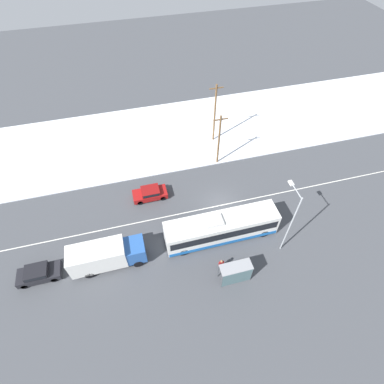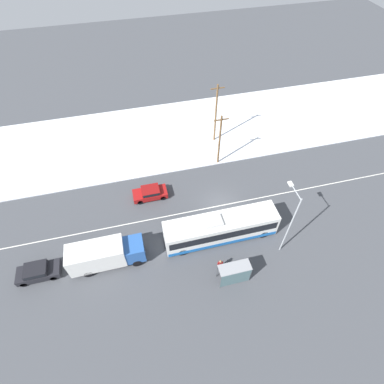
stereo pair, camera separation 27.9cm
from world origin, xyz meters
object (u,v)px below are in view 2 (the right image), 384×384
object	(u,v)px
utility_pole_snowlot	(216,113)
city_bus	(221,228)
pedestrian_at_stop	(220,264)
bus_shelter	(235,273)
sedan_car	(150,193)
utility_pole_roadside	(220,140)
box_truck	(105,254)
streetlamp	(290,218)
parked_car_near_truck	(38,271)

from	to	relation	value
utility_pole_snowlot	city_bus	bearing A→B (deg)	-104.45
city_bus	pedestrian_at_stop	distance (m)	3.82
bus_shelter	sedan_car	bearing A→B (deg)	116.13
pedestrian_at_stop	utility_pole_roadside	world-z (taller)	utility_pole_roadside
city_bus	box_truck	xyz separation A→B (m)	(-11.87, -0.23, 0.07)
bus_shelter	utility_pole_snowlot	xyz separation A→B (m)	(4.25, 20.76, 2.82)
sedan_car	utility_pole_roadside	size ratio (longest dim) A/B	0.55
sedan_car	box_truck	bearing A→B (deg)	53.91
bus_shelter	streetlamp	bearing A→B (deg)	23.47
city_bus	parked_car_near_truck	world-z (taller)	city_bus
utility_pole_roadside	pedestrian_at_stop	bearing A→B (deg)	-106.36
pedestrian_at_stop	streetlamp	distance (m)	7.99
box_truck	streetlamp	distance (m)	17.99
sedan_car	pedestrian_at_stop	size ratio (longest dim) A/B	2.48
parked_car_near_truck	city_bus	bearing A→B (deg)	0.06
city_bus	utility_pole_roadside	size ratio (longest dim) A/B	1.61
parked_car_near_truck	utility_pole_roadside	world-z (taller)	utility_pole_roadside
bus_shelter	utility_pole_snowlot	bearing A→B (deg)	78.43
parked_car_near_truck	utility_pole_snowlot	world-z (taller)	utility_pole_snowlot
sedan_car	utility_pole_snowlot	distance (m)	13.79
parked_car_near_truck	bus_shelter	size ratio (longest dim) A/B	1.33
sedan_car	parked_car_near_truck	bearing A→B (deg)	31.34
city_bus	pedestrian_at_stop	size ratio (longest dim) A/B	7.30
box_truck	parked_car_near_truck	bearing A→B (deg)	178.17
pedestrian_at_stop	bus_shelter	size ratio (longest dim) A/B	0.54
streetlamp	box_truck	bearing A→B (deg)	172.20
box_truck	sedan_car	xyz separation A→B (m)	(5.50, 7.55, -0.92)
streetlamp	pedestrian_at_stop	bearing A→B (deg)	-171.85
city_bus	box_truck	distance (m)	11.87
utility_pole_roadside	utility_pole_snowlot	world-z (taller)	utility_pole_snowlot
parked_car_near_truck	utility_pole_snowlot	distance (m)	27.59
pedestrian_at_stop	parked_car_near_truck	bearing A→B (deg)	168.32
city_bus	bus_shelter	world-z (taller)	city_bus
sedan_car	streetlamp	size ratio (longest dim) A/B	0.48
sedan_car	bus_shelter	world-z (taller)	bus_shelter
box_truck	streetlamp	size ratio (longest dim) A/B	0.87
box_truck	sedan_car	bearing A→B (deg)	53.91
streetlamp	utility_pole_snowlot	distance (m)	18.30
sedan_car	utility_pole_snowlot	size ratio (longest dim) A/B	0.47
city_bus	pedestrian_at_stop	world-z (taller)	city_bus
city_bus	utility_pole_snowlot	size ratio (longest dim) A/B	1.37
box_truck	utility_pole_snowlot	world-z (taller)	utility_pole_snowlot
parked_car_near_truck	streetlamp	size ratio (longest dim) A/B	0.48
streetlamp	utility_pole_roadside	xyz separation A→B (m)	(-2.46, 13.67, -1.29)
city_bus	pedestrian_at_stop	xyz separation A→B (m)	(-1.13, -3.59, -0.61)
sedan_car	utility_pole_snowlot	world-z (taller)	utility_pole_snowlot
bus_shelter	streetlamp	xyz separation A→B (m)	(5.86, 2.54, 3.47)
city_bus	box_truck	world-z (taller)	city_bus
parked_car_near_truck	utility_pole_roadside	bearing A→B (deg)	27.14
parked_car_near_truck	utility_pole_roadside	size ratio (longest dim) A/B	0.55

